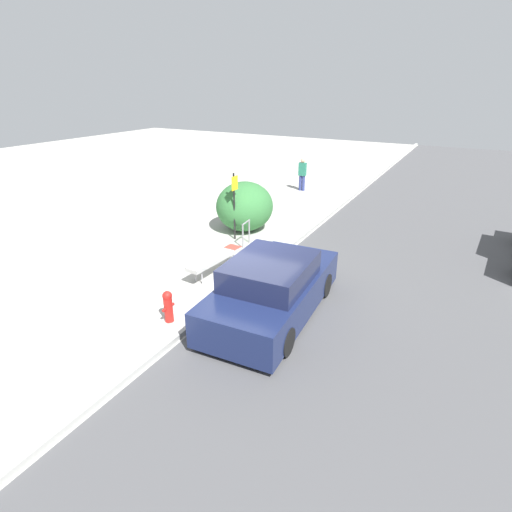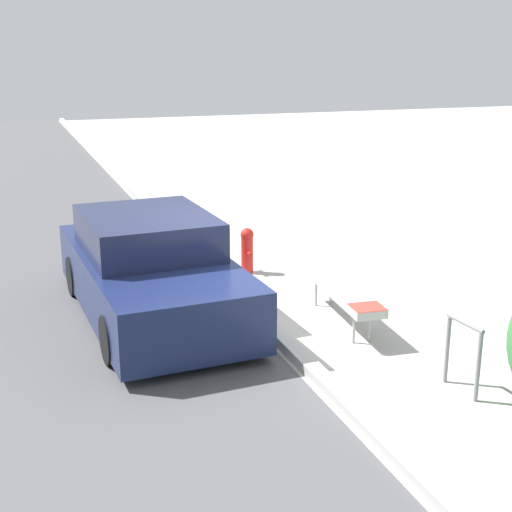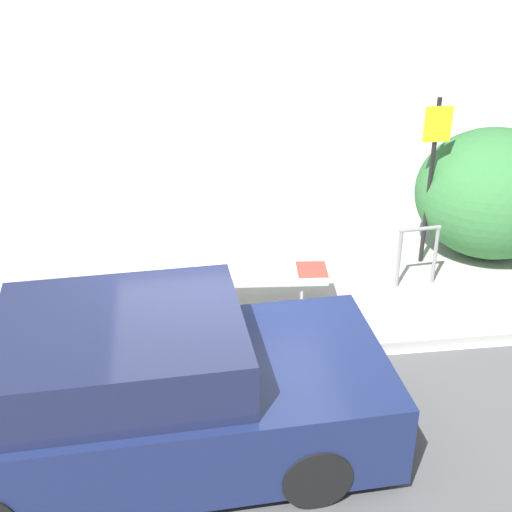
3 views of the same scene
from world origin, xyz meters
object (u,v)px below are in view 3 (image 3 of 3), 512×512
object	(u,v)px
bike_rack	(418,250)
parked_car_near	(142,394)
fire_hydrant	(17,315)
bench	(244,275)
sign_post	(432,167)

from	to	relation	value
bike_rack	parked_car_near	distance (m)	4.38
bike_rack	fire_hydrant	distance (m)	4.93
parked_car_near	bench	bearing A→B (deg)	60.86
bike_rack	parked_car_near	xyz separation A→B (m)	(-3.45, -2.69, 0.15)
sign_post	fire_hydrant	size ratio (longest dim) A/B	3.01
bike_rack	fire_hydrant	world-z (taller)	bike_rack
sign_post	fire_hydrant	xyz separation A→B (m)	(-5.17, -1.40, -0.98)
sign_post	parked_car_near	size ratio (longest dim) A/B	0.52
sign_post	bike_rack	bearing A→B (deg)	-116.14
fire_hydrant	bike_rack	bearing A→B (deg)	9.19
bench	parked_car_near	xyz separation A→B (m)	(-1.17, -2.38, 0.19)
parked_car_near	bike_rack	bearing A→B (deg)	35.00
bike_rack	sign_post	xyz separation A→B (m)	(0.30, 0.61, 0.88)
bench	fire_hydrant	xyz separation A→B (m)	(-2.59, -0.47, -0.05)
bench	fire_hydrant	distance (m)	2.63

